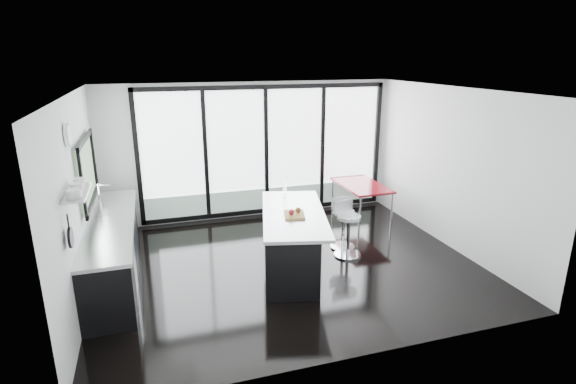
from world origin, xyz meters
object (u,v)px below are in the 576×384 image
object	(u,v)px
island	(289,239)
red_table	(361,202)
bar_stool_near	(348,236)
bar_stool_far	(343,229)

from	to	relation	value
island	red_table	bearing A→B (deg)	38.50
island	bar_stool_near	xyz separation A→B (m)	(1.08, 0.09, -0.11)
red_table	bar_stool_near	bearing A→B (deg)	-122.64
island	bar_stool_far	world-z (taller)	island
bar_stool_near	red_table	size ratio (longest dim) A/B	0.52
bar_stool_far	red_table	size ratio (longest dim) A/B	0.49
bar_stool_far	island	bearing A→B (deg)	-158.00
bar_stool_near	red_table	xyz separation A→B (m)	(1.01, 1.58, 0.01)
island	bar_stool_near	size ratio (longest dim) A/B	3.35
bar_stool_near	bar_stool_far	xyz separation A→B (m)	(0.06, 0.35, -0.02)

